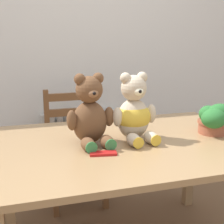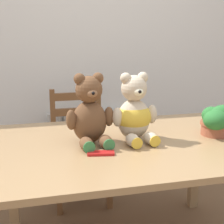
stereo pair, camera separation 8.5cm
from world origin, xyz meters
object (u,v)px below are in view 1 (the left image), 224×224
(teddy_bear_left, at_px, (90,114))
(potted_plant, at_px, (214,119))
(wooden_chair_behind, at_px, (74,145))
(chocolate_bar, at_px, (103,153))
(teddy_bear_right, at_px, (134,113))

(teddy_bear_left, height_order, potted_plant, teddy_bear_left)
(wooden_chair_behind, relative_size, chocolate_bar, 6.71)
(wooden_chair_behind, xyz_separation_m, teddy_bear_right, (0.20, -0.78, 0.43))
(teddy_bear_right, bearing_deg, potted_plant, 169.47)
(teddy_bear_right, xyz_separation_m, chocolate_bar, (-0.22, -0.18, -0.14))
(chocolate_bar, bearing_deg, wooden_chair_behind, 88.72)
(wooden_chair_behind, relative_size, teddy_bear_left, 2.34)
(teddy_bear_left, xyz_separation_m, potted_plant, (0.71, -0.04, -0.07))
(wooden_chair_behind, relative_size, teddy_bear_right, 2.36)
(wooden_chair_behind, height_order, teddy_bear_left, teddy_bear_left)
(chocolate_bar, bearing_deg, teddy_bear_right, 39.41)
(potted_plant, bearing_deg, chocolate_bar, -168.90)
(wooden_chair_behind, height_order, chocolate_bar, wooden_chair_behind)
(teddy_bear_right, relative_size, potted_plant, 1.67)
(wooden_chair_behind, distance_m, teddy_bear_left, 0.91)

